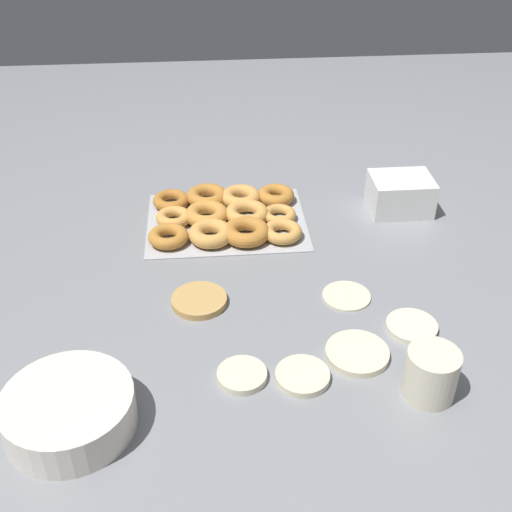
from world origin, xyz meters
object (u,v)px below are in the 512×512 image
(pancake_2, at_px, (301,376))
(pancake_0, at_px, (199,300))
(pancake_1, at_px, (412,327))
(pancake_4, at_px, (347,295))
(paper_cup, at_px, (431,374))
(batter_bowl, at_px, (69,411))
(pancake_3, at_px, (357,353))
(donut_tray, at_px, (226,216))
(pancake_5, at_px, (242,375))
(container_stack, at_px, (400,194))

(pancake_2, bearing_deg, pancake_0, -52.49)
(pancake_1, bearing_deg, pancake_0, -15.78)
(pancake_0, relative_size, pancake_2, 1.17)
(pancake_0, height_order, pancake_4, pancake_0)
(pancake_0, distance_m, pancake_1, 0.41)
(pancake_2, height_order, paper_cup, paper_cup)
(batter_bowl, distance_m, paper_cup, 0.58)
(pancake_3, height_order, donut_tray, donut_tray)
(pancake_3, distance_m, pancake_5, 0.21)
(pancake_4, relative_size, container_stack, 0.67)
(pancake_4, bearing_deg, batter_bowl, 29.83)
(pancake_0, distance_m, pancake_4, 0.30)
(pancake_0, distance_m, container_stack, 0.59)
(pancake_4, xyz_separation_m, pancake_5, (0.22, 0.21, 0.00))
(pancake_1, xyz_separation_m, donut_tray, (0.33, -0.41, 0.01))
(pancake_0, xyz_separation_m, pancake_1, (-0.40, 0.11, -0.00))
(container_stack, bearing_deg, paper_cup, 79.20)
(pancake_3, height_order, pancake_5, same)
(container_stack, bearing_deg, batter_bowl, 41.53)
(pancake_2, relative_size, pancake_3, 0.83)
(pancake_0, relative_size, pancake_4, 1.14)
(donut_tray, height_order, container_stack, container_stack)
(pancake_3, distance_m, donut_tray, 0.52)
(pancake_0, bearing_deg, pancake_5, 108.45)
(pancake_1, height_order, pancake_4, pancake_1)
(pancake_4, xyz_separation_m, paper_cup, (-0.08, 0.27, 0.04))
(pancake_1, bearing_deg, pancake_5, 16.87)
(pancake_1, bearing_deg, container_stack, -102.13)
(pancake_2, height_order, donut_tray, donut_tray)
(pancake_3, relative_size, paper_cup, 1.28)
(batter_bowl, bearing_deg, pancake_0, -125.08)
(pancake_2, bearing_deg, container_stack, -120.36)
(pancake_2, distance_m, batter_bowl, 0.38)
(pancake_1, height_order, pancake_3, same)
(pancake_2, height_order, pancake_4, pancake_2)
(donut_tray, bearing_deg, pancake_2, 101.09)
(pancake_0, relative_size, container_stack, 0.76)
(donut_tray, bearing_deg, pancake_4, 126.60)
(paper_cup, bearing_deg, pancake_1, -97.15)
(donut_tray, bearing_deg, pancake_5, 90.25)
(pancake_2, bearing_deg, donut_tray, -78.91)
(pancake_4, xyz_separation_m, donut_tray, (0.23, -0.31, 0.01))
(container_stack, distance_m, paper_cup, 0.61)
(pancake_0, bearing_deg, pancake_3, 147.90)
(pancake_4, bearing_deg, pancake_3, 84.65)
(pancake_2, distance_m, paper_cup, 0.22)
(pancake_5, bearing_deg, pancake_4, -137.45)
(pancake_5, distance_m, batter_bowl, 0.29)
(donut_tray, bearing_deg, batter_bowl, 65.22)
(pancake_2, bearing_deg, pancake_4, -119.82)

